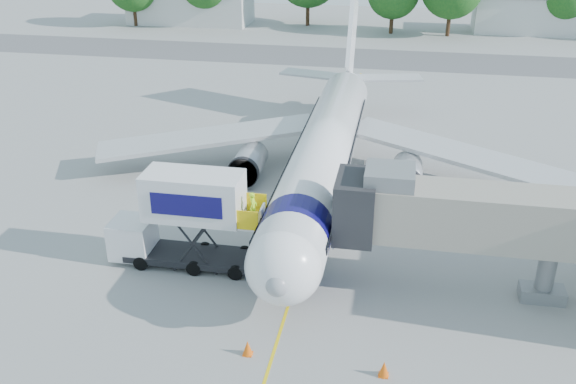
# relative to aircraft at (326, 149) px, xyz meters

# --- Properties ---
(ground) EXTENTS (160.00, 160.00, 0.00)m
(ground) POSITION_rel_aircraft_xyz_m (0.00, -4.12, -2.95)
(ground) COLOR #969694
(ground) RESTS_ON ground
(guidance_line) EXTENTS (0.15, 70.00, 0.01)m
(guidance_line) POSITION_rel_aircraft_xyz_m (0.00, -4.12, -2.94)
(guidance_line) COLOR yellow
(guidance_line) RESTS_ON ground
(taxiway_strip) EXTENTS (120.00, 10.00, 0.01)m
(taxiway_strip) POSITION_rel_aircraft_xyz_m (0.00, 37.88, -2.94)
(taxiway_strip) COLOR #59595B
(taxiway_strip) RESTS_ON ground
(aircraft) EXTENTS (34.17, 37.73, 11.35)m
(aircraft) POSITION_rel_aircraft_xyz_m (0.00, 0.00, 0.00)
(aircraft) COLOR white
(aircraft) RESTS_ON ground
(jet_bridge) EXTENTS (13.90, 3.20, 6.60)m
(jet_bridge) POSITION_rel_aircraft_xyz_m (7.99, -11.12, 1.39)
(jet_bridge) COLOR gray
(jet_bridge) RESTS_ON ground
(catering_hiloader) EXTENTS (8.50, 2.44, 5.50)m
(catering_hiloader) POSITION_rel_aircraft_xyz_m (-6.27, -11.12, -0.19)
(catering_hiloader) COLOR black
(catering_hiloader) RESTS_ON ground
(safety_cone_a) EXTENTS (0.47, 0.47, 0.74)m
(safety_cone_a) POSITION_rel_aircraft_xyz_m (4.93, -18.24, -2.59)
(safety_cone_a) COLOR #EF5B0C
(safety_cone_a) RESTS_ON ground
(safety_cone_b) EXTENTS (0.46, 0.46, 0.73)m
(safety_cone_b) POSITION_rel_aircraft_xyz_m (-1.11, -17.95, -2.60)
(safety_cone_b) COLOR #EF5B0C
(safety_cone_b) RESTS_ON ground
(outbuilding_left) EXTENTS (18.40, 8.40, 5.30)m
(outbuilding_left) POSITION_rel_aircraft_xyz_m (-28.00, 55.88, -0.29)
(outbuilding_left) COLOR silver
(outbuilding_left) RESTS_ON ground
(outbuilding_right) EXTENTS (16.40, 7.40, 5.30)m
(outbuilding_right) POSITION_rel_aircraft_xyz_m (22.00, 57.88, -0.29)
(outbuilding_right) COLOR silver
(outbuilding_right) RESTS_ON ground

